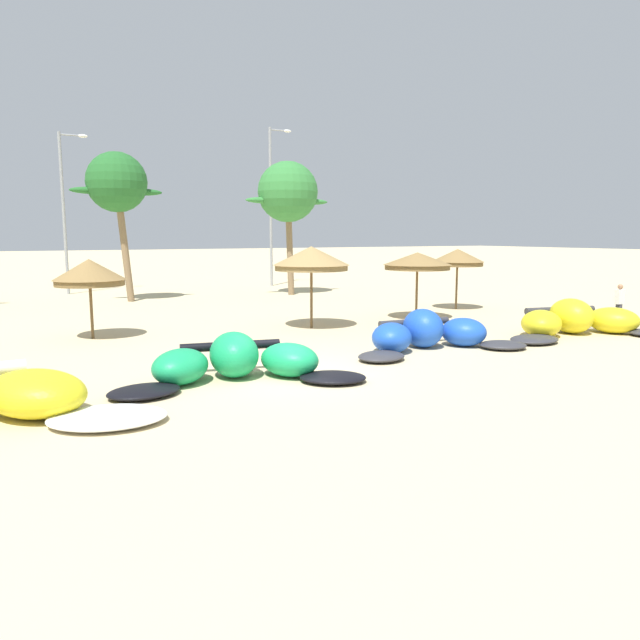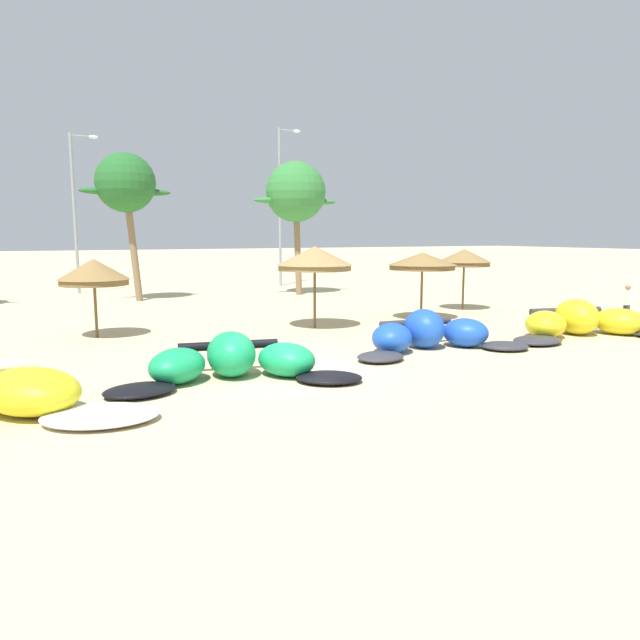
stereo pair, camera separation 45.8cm
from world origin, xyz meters
name	(u,v)px [view 1 (the left image)]	position (x,y,z in m)	size (l,w,h in m)	color
ground_plane	(295,373)	(0.00, 0.00, 0.00)	(260.00, 260.00, 0.00)	beige
kite_left	(236,362)	(-1.54, 0.07, 0.43)	(6.17, 3.49, 1.13)	black
kite_left_of_center	(429,334)	(5.06, 0.92, 0.47)	(6.07, 3.01, 1.23)	#333338
kite_center	(578,321)	(11.38, 0.50, 0.48)	(6.81, 4.01, 1.26)	#333338
beach_umbrella_near_van	(89,272)	(-3.83, 7.90, 2.26)	(2.38, 2.38, 2.71)	brown
beach_umbrella_middle	(311,258)	(3.80, 6.35, 2.64)	(2.88, 2.88, 3.09)	brown
beach_umbrella_near_palms	(417,261)	(8.73, 6.30, 2.44)	(2.82, 2.82, 2.80)	brown
beach_umbrella_outermost	(458,257)	(12.51, 8.14, 2.46)	(2.49, 2.49, 2.86)	brown
person_near_kites	(619,305)	(14.65, 1.21, 0.82)	(0.36, 0.24, 1.62)	#383842
palm_left_of_gap	(117,184)	(-0.91, 18.94, 6.10)	(4.62, 3.08, 7.74)	#7F6647
palm_center_left	(288,193)	(8.40, 18.07, 5.90)	(5.22, 3.48, 7.71)	#7F6647
lamppost_west_center	(66,205)	(-2.87, 24.73, 5.22)	(1.65, 0.24, 9.40)	gray
lamppost_east_center	(272,200)	(10.16, 24.30, 5.87)	(1.67, 0.24, 10.66)	gray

